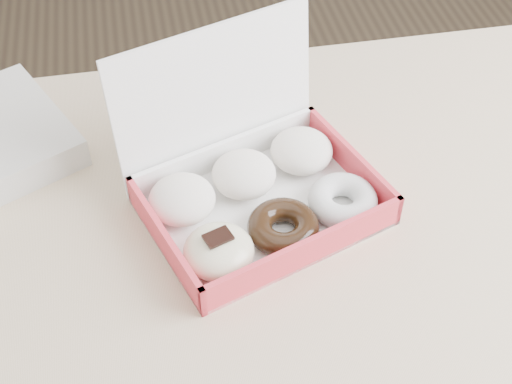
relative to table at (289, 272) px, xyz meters
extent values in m
cube|color=tan|center=(0.00, 0.00, 0.06)|extent=(1.20, 0.80, 0.04)
cylinder|color=tan|center=(0.55, 0.35, -0.32)|extent=(0.05, 0.05, 0.71)
cube|color=white|center=(-0.03, 0.04, 0.08)|extent=(0.34, 0.30, 0.01)
cube|color=#E13743|center=(0.01, -0.05, 0.10)|extent=(0.27, 0.10, 0.05)
cube|color=white|center=(-0.06, 0.14, 0.10)|extent=(0.27, 0.10, 0.05)
cube|color=#E13743|center=(-0.16, 0.00, 0.10)|extent=(0.08, 0.20, 0.05)
cube|color=#E13743|center=(0.10, 0.09, 0.10)|extent=(0.08, 0.20, 0.05)
cube|color=white|center=(-0.07, 0.16, 0.18)|extent=(0.28, 0.12, 0.21)
ellipsoid|color=white|center=(-0.13, 0.06, 0.11)|extent=(0.11, 0.11, 0.05)
ellipsoid|color=white|center=(-0.04, 0.09, 0.11)|extent=(0.11, 0.11, 0.05)
ellipsoid|color=white|center=(0.04, 0.12, 0.11)|extent=(0.11, 0.11, 0.05)
ellipsoid|color=beige|center=(-0.10, -0.03, 0.11)|extent=(0.11, 0.11, 0.05)
cube|color=black|center=(-0.10, -0.03, 0.13)|extent=(0.04, 0.03, 0.00)
torus|color=black|center=(-0.01, 0.00, 0.10)|extent=(0.12, 0.12, 0.03)
torus|color=white|center=(0.07, 0.03, 0.10)|extent=(0.12, 0.12, 0.03)
camera|label=1|loc=(-0.15, -0.58, 0.77)|focal=50.00mm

